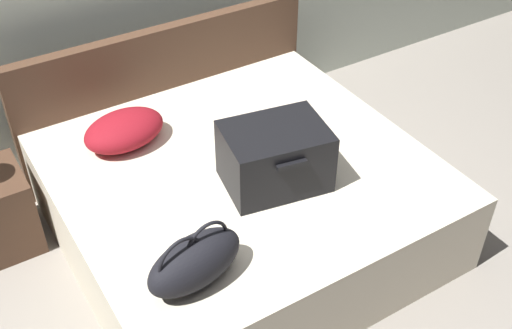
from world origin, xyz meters
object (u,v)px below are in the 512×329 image
object	(u,v)px
duffel_bag	(195,261)
pillow_near_headboard	(124,130)
hard_case_large	(275,156)
bed	(243,201)

from	to	relation	value
duffel_bag	pillow_near_headboard	world-z (taller)	duffel_bag
hard_case_large	duffel_bag	world-z (taller)	hard_case_large
bed	duffel_bag	world-z (taller)	duffel_bag
hard_case_large	pillow_near_headboard	bearing A→B (deg)	136.66
bed	pillow_near_headboard	size ratio (longest dim) A/B	4.10
pillow_near_headboard	duffel_bag	bearing A→B (deg)	-96.66
hard_case_large	pillow_near_headboard	size ratio (longest dim) A/B	1.23
hard_case_large	duffel_bag	size ratio (longest dim) A/B	1.15
bed	duffel_bag	size ratio (longest dim) A/B	3.83
hard_case_large	pillow_near_headboard	distance (m)	0.87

